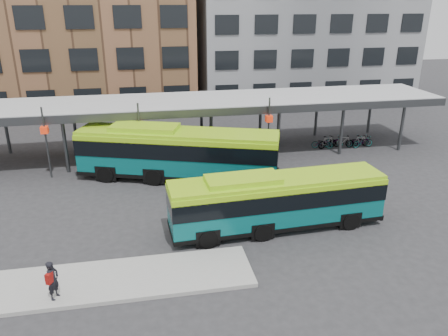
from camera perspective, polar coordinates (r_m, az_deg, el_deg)
ground at (r=22.25m, az=-2.36°, el=-8.94°), size 120.00×120.00×0.00m
boarding_island at (r=19.70m, az=-17.50°, el=-14.14°), size 14.00×3.00×0.18m
canopy at (r=32.84m, az=-5.97°, el=8.33°), size 40.00×6.53×4.80m
building_brick at (r=51.56m, az=-20.19°, el=19.83°), size 26.00×14.00×22.00m
building_grey at (r=54.38m, az=9.89°, el=19.70°), size 24.00×14.00×20.00m
bus_front at (r=22.49m, az=6.83°, el=-4.16°), size 11.16×2.97×3.05m
bus_rear at (r=28.59m, az=-6.14°, el=2.11°), size 13.18×6.93×3.58m
pedestrian at (r=18.66m, az=-21.47°, el=-13.46°), size 0.61×0.71×1.63m
bike_rack at (r=36.36m, az=15.33°, el=3.33°), size 5.12×1.35×1.03m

